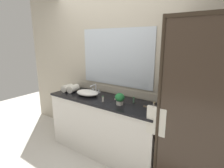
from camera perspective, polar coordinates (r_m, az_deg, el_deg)
ground_plane at (r=3.10m, az=-2.42°, el=-20.67°), size 8.00×8.00×0.00m
wall_back_with_mirror at (r=2.87m, az=1.50°, el=4.74°), size 4.40×0.06×2.60m
vanity_cabinet at (r=2.88m, az=-2.40°, el=-13.18°), size 1.80×0.58×0.90m
shower_enclosure at (r=2.00m, az=24.37°, el=-9.11°), size 1.20×0.59×2.00m
sink_basin at (r=2.87m, az=-7.88°, el=-2.77°), size 0.39×0.27×0.09m
faucet at (r=3.01m, az=-5.37°, el=-1.79°), size 0.17×0.16×0.14m
potted_plant at (r=2.43m, az=2.50°, el=-4.63°), size 0.13×0.13×0.16m
soap_dish at (r=2.66m, az=2.07°, el=-4.70°), size 0.10×0.07×0.04m
amenity_bottle_lotion at (r=2.56m, az=-2.92°, el=-4.83°), size 0.03×0.03×0.09m
amenity_bottle_conditioner at (r=2.32m, az=13.29°, el=-6.97°), size 0.03×0.03×0.10m
amenity_bottle_body_wash at (r=2.53m, az=6.96°, el=-5.11°), size 0.03×0.03×0.08m
rolled_towel_near_edge at (r=3.16m, az=-14.10°, el=-1.26°), size 0.13×0.20×0.12m
rolled_towel_middle at (r=3.10m, az=-12.29°, el=-1.41°), size 0.15×0.23×0.12m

